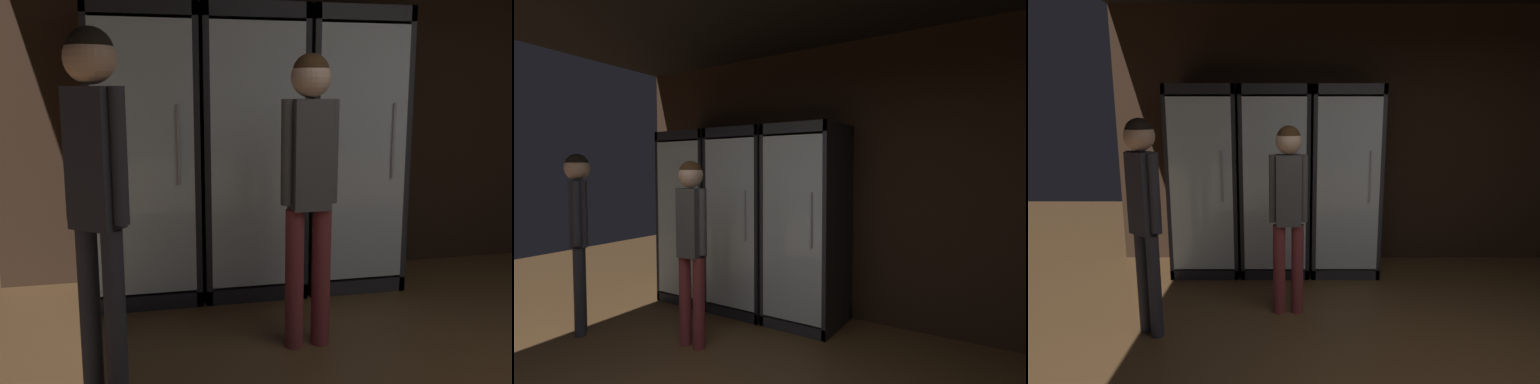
{
  "view_description": "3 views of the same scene",
  "coord_description": "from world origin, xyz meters",
  "views": [
    {
      "loc": [
        -2.01,
        -1.15,
        1.4
      ],
      "look_at": [
        -1.2,
        2.56,
        0.72
      ],
      "focal_mm": 39.13,
      "sensor_mm": 36.0,
      "label": 1
    },
    {
      "loc": [
        1.23,
        -0.81,
        1.51
      ],
      "look_at": [
        -0.97,
        2.69,
        1.29
      ],
      "focal_mm": 27.69,
      "sensor_mm": 36.0,
      "label": 2
    },
    {
      "loc": [
        -1.15,
        -1.76,
        1.75
      ],
      "look_at": [
        -1.17,
        2.48,
        0.89
      ],
      "focal_mm": 29.92,
      "sensor_mm": 36.0,
      "label": 3
    }
  ],
  "objects": [
    {
      "name": "shopper_near",
      "position": [
        -1.11,
        1.65,
        0.99
      ],
      "size": [
        0.32,
        0.21,
        1.6
      ],
      "color": "brown",
      "rests_on": "ground"
    },
    {
      "name": "cooler_far_left",
      "position": [
        -1.96,
        2.7,
        0.95
      ],
      "size": [
        0.7,
        0.67,
        1.96
      ],
      "color": "black",
      "rests_on": "ground"
    },
    {
      "name": "cooler_center",
      "position": [
        -0.52,
        2.7,
        0.96
      ],
      "size": [
        0.7,
        0.67,
        1.96
      ],
      "color": "#2B2B30",
      "rests_on": "ground"
    },
    {
      "name": "wall_back",
      "position": [
        0.0,
        3.03,
        1.4
      ],
      "size": [
        6.0,
        0.06,
        2.8
      ],
      "primitive_type": "cube",
      "color": "black",
      "rests_on": "ground"
    },
    {
      "name": "cooler_left",
      "position": [
        -1.24,
        2.7,
        0.96
      ],
      "size": [
        0.7,
        0.67,
        1.96
      ],
      "color": "black",
      "rests_on": "ground"
    },
    {
      "name": "shopper_far",
      "position": [
        -2.18,
        1.31,
        1.08
      ],
      "size": [
        0.28,
        0.24,
        1.67
      ],
      "color": "#2D2D38",
      "rests_on": "ground"
    }
  ]
}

